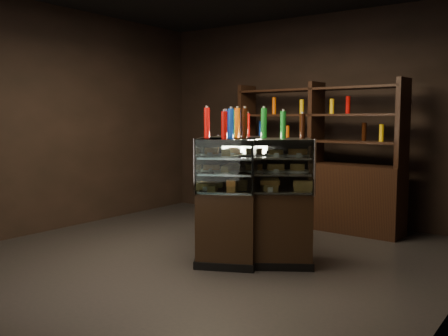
{
  "coord_description": "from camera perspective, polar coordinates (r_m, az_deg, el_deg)",
  "views": [
    {
      "loc": [
        3.24,
        -4.28,
        1.5
      ],
      "look_at": [
        0.19,
        0.0,
        0.98
      ],
      "focal_mm": 40.0,
      "sensor_mm": 36.0,
      "label": 1
    }
  ],
  "objects": [
    {
      "name": "back_shelving",
      "position": [
        7.04,
        10.38,
        -1.73
      ],
      "size": [
        2.46,
        0.58,
        2.0
      ],
      "rotation": [
        0.0,
        0.0,
        -0.07
      ],
      "color": "black",
      "rests_on": "ground"
    },
    {
      "name": "display_case",
      "position": [
        5.34,
        2.22,
        -5.77
      ],
      "size": [
        1.51,
        1.34,
        1.31
      ],
      "rotation": [
        0.0,
        0.0,
        -0.29
      ],
      "color": "black",
      "rests_on": "ground"
    },
    {
      "name": "room_shell",
      "position": [
        5.39,
        -1.72,
        10.34
      ],
      "size": [
        5.02,
        5.02,
        3.01
      ],
      "color": "black",
      "rests_on": "ground"
    },
    {
      "name": "potted_conifer",
      "position": [
        6.23,
        8.15,
        -4.45
      ],
      "size": [
        0.34,
        0.34,
        0.72
      ],
      "rotation": [
        0.0,
        0.0,
        0.34
      ],
      "color": "black",
      "rests_on": "ground"
    },
    {
      "name": "food_display",
      "position": [
        5.26,
        2.23,
        0.39
      ],
      "size": [
        1.16,
        1.09,
        0.41
      ],
      "color": "#C47946",
      "rests_on": "display_case"
    },
    {
      "name": "ground",
      "position": [
        5.58,
        -1.66,
        -9.95
      ],
      "size": [
        5.0,
        5.0,
        0.0
      ],
      "primitive_type": "plane",
      "color": "black",
      "rests_on": "ground"
    },
    {
      "name": "bottles_top",
      "position": [
        5.24,
        2.28,
        5.0
      ],
      "size": [
        1.0,
        0.95,
        0.3
      ],
      "color": "#B20C0A",
      "rests_on": "display_case"
    }
  ]
}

